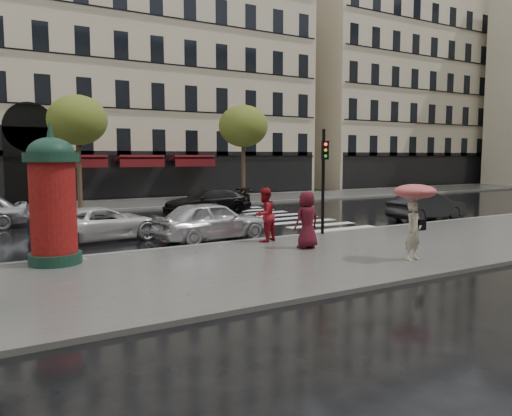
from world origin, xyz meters
TOP-DOWN VIEW (x-y plane):
  - ground at (0.00, 0.00)m, footprint 160.00×160.00m
  - near_sidewalk at (0.00, -0.50)m, footprint 90.00×7.00m
  - far_sidewalk at (0.00, 19.00)m, footprint 90.00×6.00m
  - near_kerb at (0.00, 3.00)m, footprint 90.00×0.25m
  - far_kerb at (0.00, 16.00)m, footprint 90.00×0.25m
  - zebra_crossing at (6.00, 9.60)m, footprint 3.60×11.75m
  - bldg_far_corner at (6.00, 30.00)m, footprint 26.00×14.00m
  - bldg_far_right at (34.00, 30.00)m, footprint 24.00×14.00m
  - tree_far_left at (-2.00, 18.00)m, footprint 3.40×3.40m
  - tree_far_right at (9.00, 18.00)m, footprint 3.40×3.40m
  - woman_umbrella at (3.14, -2.48)m, footprint 1.18×1.18m
  - woman_red at (1.11, 2.40)m, footprint 1.14×1.03m
  - man_burgundy at (1.63, 0.61)m, footprint 0.95×0.65m
  - morris_column at (-5.83, 2.30)m, footprint 1.47×1.47m
  - traffic_light at (3.97, 2.73)m, footprint 0.30×0.40m
  - car_silver at (-0.10, 4.20)m, footprint 4.49×2.15m
  - car_darkgrey at (11.55, 4.20)m, footprint 4.14×1.49m
  - car_white at (-3.54, 6.27)m, footprint 4.74×2.59m
  - car_black at (3.35, 11.92)m, footprint 4.92×2.23m

SIDE VIEW (x-z plane):
  - ground at x=0.00m, z-range 0.00..0.00m
  - zebra_crossing at x=6.00m, z-range 0.00..0.01m
  - near_sidewalk at x=0.00m, z-range 0.00..0.12m
  - far_sidewalk at x=0.00m, z-range 0.00..0.12m
  - near_kerb at x=0.00m, z-range 0.00..0.14m
  - far_kerb at x=0.00m, z-range 0.00..0.14m
  - car_white at x=-3.54m, z-range 0.00..1.26m
  - car_darkgrey at x=11.55m, z-range 0.00..1.36m
  - car_black at x=3.35m, z-range 0.00..1.40m
  - car_silver at x=-0.10m, z-range 0.00..1.48m
  - man_burgundy at x=1.63m, z-range 0.12..1.98m
  - woman_red at x=1.11m, z-range 0.12..2.01m
  - woman_umbrella at x=3.14m, z-range 0.48..2.76m
  - morris_column at x=-5.83m, z-range 0.04..3.99m
  - traffic_light at x=3.97m, z-range 0.55..4.57m
  - tree_far_left at x=-2.00m, z-range 1.85..8.49m
  - tree_far_right at x=9.00m, z-range 1.85..8.49m
  - bldg_far_corner at x=6.00m, z-range -0.14..22.76m
  - bldg_far_right at x=34.00m, z-range -0.14..22.76m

